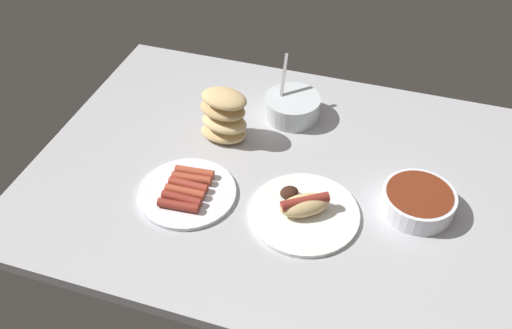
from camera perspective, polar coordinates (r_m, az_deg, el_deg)
name	(u,v)px	position (r cm, az deg, el deg)	size (l,w,h in cm)	color
ground_plane	(274,175)	(138.33, 1.92, -1.07)	(120.00, 90.00, 3.00)	#B2B2B7
plate_sausages	(187,191)	(131.68, -7.19, -2.78)	(23.55, 23.55, 3.10)	white
plate_hotdog_assembled	(304,209)	(126.31, 4.99, -4.66)	(25.59, 25.59, 5.61)	white
bread_stack	(224,116)	(142.63, -3.38, 5.08)	(14.04, 10.70, 14.40)	#DBB77A
bowl_chili	(418,201)	(131.33, 16.51, -3.62)	(16.86, 16.86, 5.27)	white
bowl_coleslaw	(292,106)	(152.39, 3.81, 6.11)	(15.35, 15.35, 16.13)	silver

